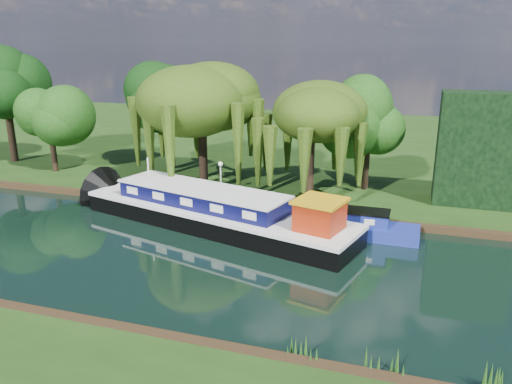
% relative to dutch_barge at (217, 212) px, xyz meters
% --- Properties ---
extents(ground, '(120.00, 120.00, 0.00)m').
position_rel_dutch_barge_xyz_m(ground, '(-2.45, -4.86, -1.02)').
color(ground, black).
extents(far_bank, '(120.00, 52.00, 0.45)m').
position_rel_dutch_barge_xyz_m(far_bank, '(-2.45, 29.14, -0.80)').
color(far_bank, '#19310D').
rests_on(far_bank, ground).
extents(dutch_barge, '(20.00, 9.23, 4.12)m').
position_rel_dutch_barge_xyz_m(dutch_barge, '(0.00, 0.00, 0.00)').
color(dutch_barge, black).
rests_on(dutch_barge, ground).
extents(narrowboat, '(12.58, 2.22, 1.83)m').
position_rel_dutch_barge_xyz_m(narrowboat, '(6.48, 1.31, -0.37)').
color(narrowboat, navy).
rests_on(narrowboat, ground).
extents(white_cruiser, '(2.25, 1.95, 1.16)m').
position_rel_dutch_barge_xyz_m(white_cruiser, '(9.12, 1.85, -1.02)').
color(white_cruiser, silver).
rests_on(white_cruiser, ground).
extents(willow_left, '(7.77, 7.77, 9.31)m').
position_rel_dutch_barge_xyz_m(willow_left, '(-4.40, 8.01, 6.19)').
color(willow_left, black).
rests_on(willow_left, far_bank).
extents(willow_right, '(6.35, 6.35, 7.74)m').
position_rel_dutch_barge_xyz_m(willow_right, '(4.62, 7.20, 5.07)').
color(willow_right, black).
rests_on(willow_right, far_bank).
extents(tree_far_left, '(4.59, 4.59, 7.39)m').
position_rel_dutch_barge_xyz_m(tree_far_left, '(-19.01, 7.80, 4.50)').
color(tree_far_left, black).
rests_on(tree_far_left, far_bank).
extents(tree_far_back, '(5.91, 5.91, 9.94)m').
position_rel_dutch_barge_xyz_m(tree_far_back, '(-25.52, 9.91, 6.35)').
color(tree_far_back, black).
rests_on(tree_far_back, far_bank).
extents(tree_far_mid, '(5.38, 5.38, 8.81)m').
position_rel_dutch_barge_xyz_m(tree_far_mid, '(-9.34, 11.98, 5.50)').
color(tree_far_mid, black).
rests_on(tree_far_mid, far_bank).
extents(tree_far_right, '(4.70, 4.70, 7.68)m').
position_rel_dutch_barge_xyz_m(tree_far_right, '(8.47, 10.52, 4.72)').
color(tree_far_right, black).
rests_on(tree_far_right, far_bank).
extents(conifer_hedge, '(6.00, 3.00, 8.00)m').
position_rel_dutch_barge_xyz_m(conifer_hedge, '(16.55, 9.14, 3.43)').
color(conifer_hedge, black).
rests_on(conifer_hedge, far_bank).
extents(lamppost, '(0.36, 0.36, 2.56)m').
position_rel_dutch_barge_xyz_m(lamppost, '(-1.95, 5.64, 1.40)').
color(lamppost, silver).
rests_on(lamppost, far_bank).
extents(mooring_posts, '(19.16, 0.16, 1.00)m').
position_rel_dutch_barge_xyz_m(mooring_posts, '(-2.95, 3.54, -0.07)').
color(mooring_posts, silver).
rests_on(mooring_posts, far_bank).
extents(reeds_near, '(33.70, 1.50, 1.10)m').
position_rel_dutch_barge_xyz_m(reeds_near, '(4.43, -12.43, -0.47)').
color(reeds_near, '#184312').
rests_on(reeds_near, ground).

